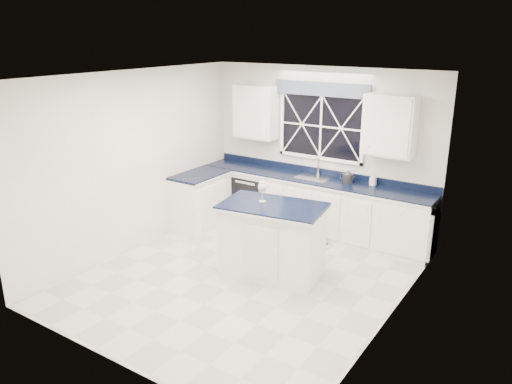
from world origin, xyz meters
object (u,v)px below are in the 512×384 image
Objects in this scene: soap_bottle at (373,179)px; island at (272,240)px; dishwasher at (256,197)px; faucet at (318,166)px; kettle at (348,177)px; wine_glass at (262,188)px.

island is at bearing -110.90° from soap_bottle.
dishwasher is 2.16m from island.
faucet is 0.59m from kettle.
dishwasher is 2.94× the size of wine_glass.
faucet is at bearing 10.02° from dishwasher.
island reaches higher than dishwasher.
kettle is 1.01× the size of wine_glass.
island is at bearing -81.79° from faucet.
dishwasher is 4.23× the size of soap_bottle.
wine_glass reaches higher than island.
soap_bottle is (2.07, 0.17, 0.63)m from dishwasher.
island is at bearing -50.60° from dishwasher.
soap_bottle is (0.88, 1.80, -0.18)m from wine_glass.
wine_glass is (-0.18, 0.03, 0.70)m from island.
wine_glass reaches higher than soap_bottle.
dishwasher is 1.31m from faucet.
soap_bottle is at bearing -1.60° from faucet.
wine_glass is (-0.49, -1.72, 0.18)m from kettle.
dishwasher is at bearing -165.04° from kettle.
wine_glass is (1.19, -1.63, 0.80)m from dishwasher.
island is 7.62× the size of soap_bottle.
wine_glass is 1.44× the size of soap_bottle.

